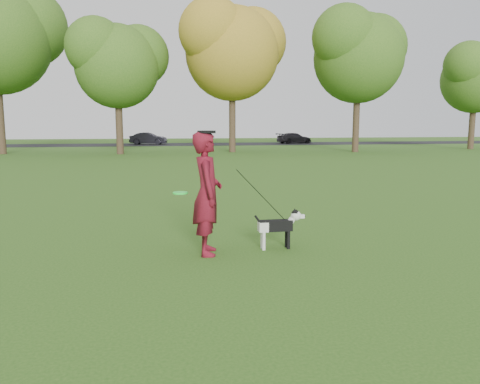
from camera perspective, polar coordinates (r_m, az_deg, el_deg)
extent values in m
plane|color=#285116|center=(8.16, 1.07, -6.36)|extent=(120.00, 120.00, 0.00)
cube|color=black|center=(47.81, -8.31, 5.76)|extent=(120.00, 7.00, 0.02)
imported|color=#560C18|center=(7.39, -4.03, -0.18)|extent=(0.52, 0.75, 1.96)
cube|color=black|center=(7.80, 4.34, -4.10)|extent=(0.55, 0.17, 0.18)
cube|color=silver|center=(7.76, 2.83, -4.24)|extent=(0.16, 0.17, 0.16)
cylinder|color=silver|center=(7.75, 2.92, -6.00)|extent=(0.06, 0.06, 0.30)
cylinder|color=silver|center=(7.87, 2.72, -5.79)|extent=(0.06, 0.06, 0.30)
cylinder|color=black|center=(7.86, 5.93, -5.85)|extent=(0.06, 0.06, 0.30)
cylinder|color=black|center=(7.97, 5.69, -5.64)|extent=(0.06, 0.06, 0.30)
cylinder|color=silver|center=(7.86, 6.11, -3.70)|extent=(0.18, 0.11, 0.20)
sphere|color=silver|center=(7.86, 6.83, -2.88)|extent=(0.17, 0.17, 0.17)
sphere|color=black|center=(7.86, 6.76, -2.63)|extent=(0.13, 0.13, 0.13)
cube|color=silver|center=(7.89, 7.46, -2.96)|extent=(0.11, 0.07, 0.06)
sphere|color=black|center=(7.91, 7.87, -2.94)|extent=(0.04, 0.04, 0.04)
cone|color=black|center=(7.80, 6.87, -2.33)|extent=(0.06, 0.06, 0.07)
cone|color=black|center=(7.89, 6.67, -2.21)|extent=(0.06, 0.06, 0.07)
cylinder|color=black|center=(7.73, 2.44, -3.72)|extent=(0.19, 0.04, 0.25)
cylinder|color=black|center=(7.84, 5.72, -3.65)|extent=(0.12, 0.12, 0.02)
imported|color=black|center=(47.77, -11.10, 6.42)|extent=(3.78, 1.88, 1.19)
imported|color=#252127|center=(49.87, 6.64, 6.54)|extent=(4.04, 2.36, 1.10)
cylinder|color=#20FF3A|center=(7.25, -7.29, -0.10)|extent=(0.23, 0.23, 0.02)
cylinder|color=black|center=(7.32, -4.10, 7.32)|extent=(0.29, 0.29, 0.04)
cylinder|color=#38281C|center=(36.29, -27.20, 8.45)|extent=(0.48, 0.48, 5.46)
cylinder|color=#38281C|center=(33.34, -14.51, 8.11)|extent=(0.48, 0.48, 4.20)
sphere|color=#426B1E|center=(33.62, -14.79, 15.52)|extent=(5.60, 5.60, 5.60)
cylinder|color=#38281C|center=(34.69, -0.95, 9.06)|extent=(0.48, 0.48, 5.04)
sphere|color=#A58426|center=(35.15, -0.97, 17.58)|extent=(6.72, 6.72, 6.72)
cylinder|color=#38281C|center=(35.83, 13.98, 8.63)|extent=(0.48, 0.48, 4.83)
sphere|color=#426B1E|center=(36.22, 14.27, 16.54)|extent=(6.44, 6.44, 6.44)
cylinder|color=#38281C|center=(43.12, 26.43, 7.36)|extent=(0.48, 0.48, 3.99)
sphere|color=#426B1E|center=(43.31, 26.79, 12.81)|extent=(5.32, 5.32, 5.32)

